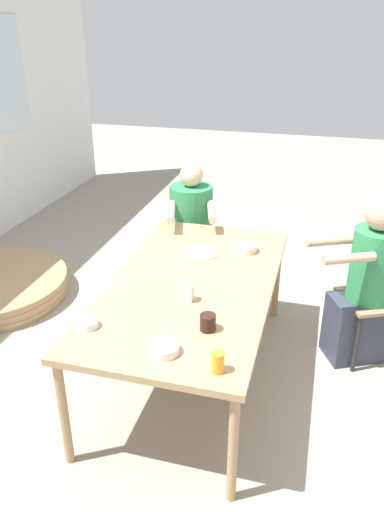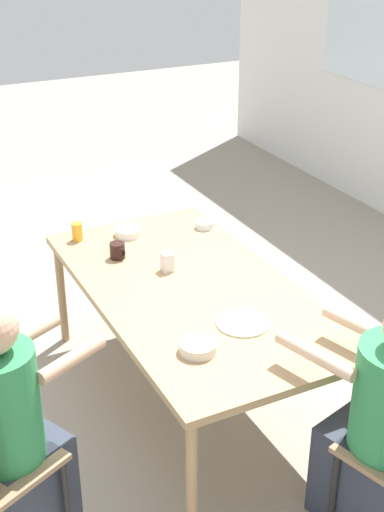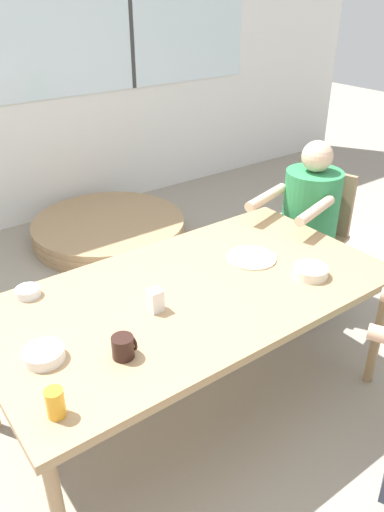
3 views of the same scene
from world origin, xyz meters
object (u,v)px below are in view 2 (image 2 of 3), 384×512
(bowl_cereal, at_px, (205,225))
(person_woman_green_shirt, at_px, (14,437))
(person_man_blue_shirt, at_px, (382,433))
(bowl_fruit, at_px, (128,232))
(milk_carton_small, at_px, (167,262))
(bowl_white_shallow, at_px, (198,347))
(juice_glass, at_px, (77,232))
(coffee_mug, at_px, (118,251))

(bowl_cereal, bearing_deg, person_woman_green_shirt, -52.11)
(person_man_blue_shirt, relative_size, bowl_fruit, 7.23)
(person_woman_green_shirt, xyz_separation_m, milk_carton_small, (-0.74, 1.04, 0.23))
(bowl_white_shallow, bearing_deg, juice_glass, -175.48)
(person_man_blue_shirt, bearing_deg, coffee_mug, 92.72)
(bowl_fruit, bearing_deg, coffee_mug, -32.94)
(bowl_cereal, bearing_deg, juice_glass, -103.50)
(milk_carton_small, xyz_separation_m, bowl_white_shallow, (0.76, -0.20, -0.03))
(person_woman_green_shirt, xyz_separation_m, person_man_blue_shirt, (0.62, 1.39, -0.04))
(coffee_mug, xyz_separation_m, bowl_fruit, (-0.25, 0.16, -0.02))
(juice_glass, relative_size, milk_carton_small, 1.04)
(juice_glass, bearing_deg, coffee_mug, 21.17)
(person_man_blue_shirt, height_order, bowl_fruit, person_man_blue_shirt)
(milk_carton_small, relative_size, bowl_white_shallow, 0.62)
(coffee_mug, bearing_deg, person_man_blue_shirt, 18.38)
(person_man_blue_shirt, distance_m, bowl_white_shallow, 0.86)
(person_woman_green_shirt, height_order, person_man_blue_shirt, person_woman_green_shirt)
(person_woman_green_shirt, relative_size, bowl_cereal, 10.73)
(bowl_cereal, relative_size, bowl_fruit, 0.70)
(coffee_mug, bearing_deg, bowl_fruit, 147.06)
(person_woman_green_shirt, distance_m, bowl_fruit, 1.63)
(milk_carton_small, distance_m, bowl_cereal, 0.60)
(person_man_blue_shirt, xyz_separation_m, bowl_white_shallow, (-0.60, -0.56, 0.24))
(milk_carton_small, bearing_deg, coffee_mug, -144.85)
(juice_glass, height_order, bowl_white_shallow, juice_glass)
(coffee_mug, relative_size, bowl_white_shallow, 0.54)
(person_woman_green_shirt, distance_m, person_man_blue_shirt, 1.53)
(juice_glass, height_order, milk_carton_small, juice_glass)
(bowl_cereal, bearing_deg, coffee_mug, -76.82)
(person_woman_green_shirt, distance_m, juice_glass, 1.53)
(person_man_blue_shirt, height_order, coffee_mug, person_man_blue_shirt)
(bowl_white_shallow, relative_size, bowl_fruit, 1.07)
(juice_glass, distance_m, milk_carton_small, 0.66)
(person_woman_green_shirt, xyz_separation_m, bowl_fruit, (-1.25, 1.02, 0.20))
(bowl_white_shallow, bearing_deg, person_man_blue_shirt, 42.78)
(person_woman_green_shirt, bearing_deg, person_man_blue_shirt, 40.15)
(juice_glass, xyz_separation_m, milk_carton_small, (0.59, 0.31, -0.00))
(person_man_blue_shirt, xyz_separation_m, bowl_fruit, (-1.88, -0.38, 0.23))
(milk_carton_small, bearing_deg, juice_glass, -152.15)
(coffee_mug, distance_m, bowl_fruit, 0.30)
(milk_carton_small, relative_size, bowl_cereal, 0.94)
(milk_carton_small, bearing_deg, person_man_blue_shirt, 14.64)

